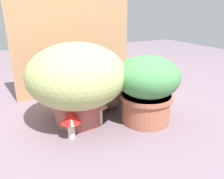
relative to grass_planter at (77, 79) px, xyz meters
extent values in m
plane|color=slate|center=(0.05, -0.03, -0.27)|extent=(6.00, 6.00, 0.00)
cube|color=tan|center=(0.12, 0.48, 0.20)|extent=(0.90, 0.03, 0.94)
cylinder|color=#AB5B52|center=(0.00, 0.00, -0.20)|extent=(0.28, 0.28, 0.13)
cylinder|color=#AA544B|center=(0.00, 0.00, -0.15)|extent=(0.31, 0.31, 0.02)
ellipsoid|color=#AAB86B|center=(0.00, 0.00, 0.02)|extent=(0.56, 0.56, 0.37)
cylinder|color=#AF6348|center=(0.37, -0.17, -0.18)|extent=(0.28, 0.28, 0.17)
cylinder|color=#B2654B|center=(0.37, -0.17, -0.11)|extent=(0.31, 0.31, 0.02)
ellipsoid|color=#478A4C|center=(0.37, -0.17, 0.01)|extent=(0.37, 0.37, 0.24)
ellipsoid|color=#896A58|center=(0.26, 0.09, -0.16)|extent=(0.29, 0.21, 0.22)
ellipsoid|color=tan|center=(0.35, 0.11, -0.17)|extent=(0.09, 0.11, 0.11)
sphere|color=#896A58|center=(0.37, 0.11, -0.04)|extent=(0.13, 0.13, 0.11)
cone|color=#896A58|center=(0.36, 0.14, 0.02)|extent=(0.04, 0.04, 0.04)
cone|color=#896A58|center=(0.37, 0.08, 0.02)|extent=(0.04, 0.04, 0.04)
cylinder|color=#896A58|center=(0.14, 0.11, -0.25)|extent=(0.19, 0.07, 0.07)
cylinder|color=silver|center=(0.10, -0.08, -0.21)|extent=(0.04, 0.04, 0.11)
cone|color=pink|center=(0.10, -0.08, -0.14)|extent=(0.10, 0.10, 0.04)
cylinder|color=silver|center=(-0.09, -0.16, -0.22)|extent=(0.04, 0.04, 0.09)
cone|color=red|center=(-0.09, -0.16, -0.15)|extent=(0.11, 0.11, 0.06)
camera|label=1|loc=(-0.33, -1.16, 0.37)|focal=35.20mm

